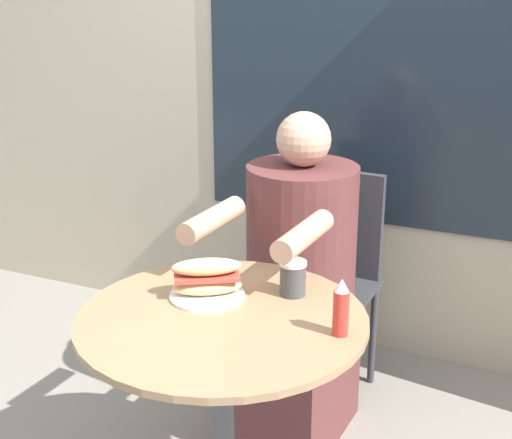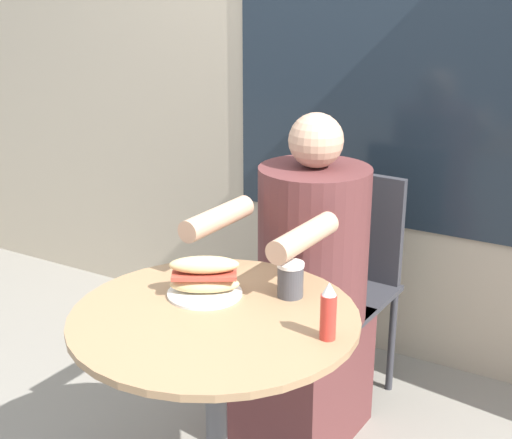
% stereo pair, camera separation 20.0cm
% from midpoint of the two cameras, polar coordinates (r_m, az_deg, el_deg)
% --- Properties ---
extents(storefront_wall, '(8.00, 0.09, 2.80)m').
position_cam_midpoint_polar(storefront_wall, '(2.92, 7.28, 15.43)').
color(storefront_wall, '#B7A88E').
rests_on(storefront_wall, ground_plane).
extents(cafe_table, '(0.77, 0.77, 0.72)m').
position_cam_midpoint_polar(cafe_table, '(1.99, -5.61, -12.61)').
color(cafe_table, '#997551').
rests_on(cafe_table, ground_plane).
extents(diner_chair, '(0.40, 0.40, 0.87)m').
position_cam_midpoint_polar(diner_chair, '(2.76, 3.89, -3.49)').
color(diner_chair, '#333338').
rests_on(diner_chair, ground_plane).
extents(seated_diner, '(0.40, 0.68, 1.16)m').
position_cam_midpoint_polar(seated_diner, '(2.47, 0.86, -6.81)').
color(seated_diner, brown).
rests_on(seated_diner, ground_plane).
extents(sandwich_on_plate, '(0.21, 0.21, 0.11)m').
position_cam_midpoint_polar(sandwich_on_plate, '(1.99, -6.84, -4.93)').
color(sandwich_on_plate, white).
rests_on(sandwich_on_plate, cafe_table).
extents(drink_cup, '(0.08, 0.08, 0.10)m').
position_cam_midpoint_polar(drink_cup, '(1.99, 0.10, -4.75)').
color(drink_cup, '#424247').
rests_on(drink_cup, cafe_table).
extents(condiment_bottle, '(0.04, 0.04, 0.15)m').
position_cam_midpoint_polar(condiment_bottle, '(1.77, 3.59, -7.16)').
color(condiment_bottle, red).
rests_on(condiment_bottle, cafe_table).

